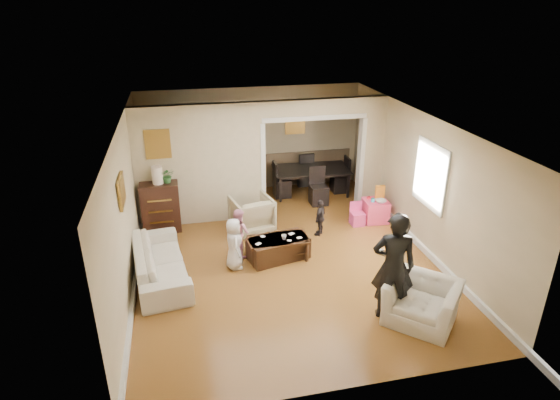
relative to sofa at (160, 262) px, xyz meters
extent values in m
plane|color=brown|center=(2.28, 0.35, -0.31)|extent=(7.00, 7.00, 0.00)
cube|color=beige|center=(0.90, 2.15, 0.99)|extent=(2.75, 0.18, 2.60)
cube|color=beige|center=(4.75, 2.15, 0.99)|extent=(0.55, 0.18, 2.60)
cube|color=beige|center=(3.38, 2.15, 2.11)|extent=(2.22, 0.18, 0.35)
cube|color=white|center=(5.01, -0.05, 1.24)|extent=(0.03, 0.95, 1.10)
cube|color=brown|center=(0.08, 2.05, 1.54)|extent=(0.45, 0.03, 0.55)
cube|color=brown|center=(-0.43, -0.25, 1.49)|extent=(0.03, 0.55, 0.40)
cube|color=brown|center=(3.38, 3.79, 1.39)|extent=(0.45, 0.03, 0.55)
imported|color=silver|center=(0.00, 0.00, 0.00)|extent=(1.09, 2.22, 0.62)
imported|color=tan|center=(1.87, 1.48, 0.06)|extent=(0.95, 0.97, 0.75)
imported|color=silver|center=(3.90, -2.09, 0.02)|extent=(1.37, 1.36, 0.67)
cube|color=black|center=(0.01, 1.88, 0.22)|extent=(0.78, 0.44, 1.07)
cylinder|color=#F4DFC7|center=(0.01, 1.88, 0.94)|extent=(0.22, 0.22, 0.36)
imported|color=#336A2F|center=(0.21, 1.88, 0.92)|extent=(0.28, 0.25, 0.32)
cube|color=#351F11|center=(2.17, 0.20, -0.10)|extent=(1.22, 0.81, 0.42)
imported|color=silver|center=(2.27, 0.15, 0.15)|extent=(0.12, 0.12, 0.09)
cube|color=#FF4373|center=(4.61, 1.33, -0.07)|extent=(0.54, 0.54, 0.49)
cube|color=yellow|center=(4.73, 1.43, 0.33)|extent=(0.20, 0.08, 0.30)
cylinder|color=#26B2C2|center=(4.51, 1.28, 0.22)|extent=(0.08, 0.08, 0.08)
cube|color=red|center=(4.49, 1.45, 0.20)|extent=(0.09, 0.08, 0.05)
imported|color=silver|center=(4.66, 1.21, 0.21)|extent=(0.25, 0.25, 0.06)
imported|color=black|center=(3.65, 3.13, 0.02)|extent=(1.93, 1.15, 0.66)
imported|color=black|center=(3.48, -1.87, 0.57)|extent=(0.75, 0.60, 1.77)
imported|color=silver|center=(1.32, 0.05, 0.18)|extent=(0.34, 0.50, 0.98)
imported|color=pink|center=(1.47, 0.50, 0.17)|extent=(0.56, 0.59, 0.95)
imported|color=black|center=(3.22, 0.95, 0.09)|extent=(0.43, 0.49, 0.80)
cube|color=white|center=(2.56, 0.14, 0.11)|extent=(0.11, 0.10, 0.00)
cube|color=white|center=(1.90, 0.35, 0.11)|extent=(0.09, 0.10, 0.00)
cube|color=white|center=(2.46, 0.34, 0.11)|extent=(0.13, 0.12, 0.00)
cube|color=white|center=(1.77, 0.08, 0.11)|extent=(0.13, 0.12, 0.00)
cube|color=white|center=(2.35, 0.08, 0.11)|extent=(0.10, 0.09, 0.00)
camera|label=1|loc=(0.54, -7.34, 4.26)|focal=29.90mm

